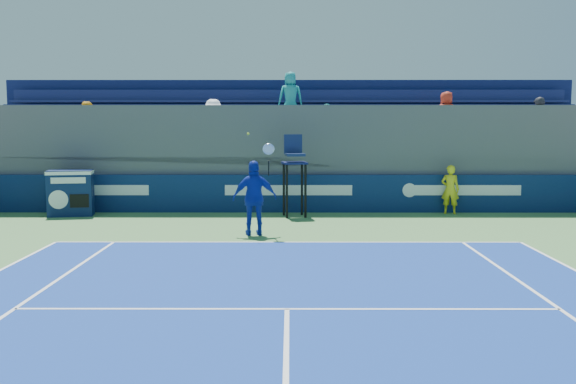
{
  "coord_description": "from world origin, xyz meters",
  "views": [
    {
      "loc": [
        0.04,
        -3.02,
        2.8
      ],
      "look_at": [
        0.0,
        11.5,
        1.25
      ],
      "focal_mm": 40.0,
      "sensor_mm": 36.0,
      "label": 1
    }
  ],
  "objects_px": {
    "ball_person": "(450,189)",
    "tennis_player": "(255,198)",
    "match_clock": "(71,192)",
    "umpire_chair": "(294,166)"
  },
  "relations": [
    {
      "from": "umpire_chair",
      "to": "match_clock",
      "type": "bearing_deg",
      "value": 178.71
    },
    {
      "from": "ball_person",
      "to": "match_clock",
      "type": "distance_m",
      "value": 11.63
    },
    {
      "from": "ball_person",
      "to": "tennis_player",
      "type": "bearing_deg",
      "value": 52.38
    },
    {
      "from": "match_clock",
      "to": "umpire_chair",
      "type": "height_order",
      "value": "umpire_chair"
    },
    {
      "from": "tennis_player",
      "to": "umpire_chair",
      "type": "bearing_deg",
      "value": 72.77
    },
    {
      "from": "ball_person",
      "to": "umpire_chair",
      "type": "distance_m",
      "value": 4.93
    },
    {
      "from": "ball_person",
      "to": "tennis_player",
      "type": "relative_size",
      "value": 0.59
    },
    {
      "from": "ball_person",
      "to": "match_clock",
      "type": "relative_size",
      "value": 1.07
    },
    {
      "from": "umpire_chair",
      "to": "tennis_player",
      "type": "relative_size",
      "value": 0.96
    },
    {
      "from": "ball_person",
      "to": "umpire_chair",
      "type": "bearing_deg",
      "value": 25.89
    }
  ]
}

